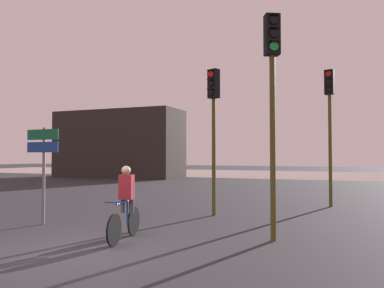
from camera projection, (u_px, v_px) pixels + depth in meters
name	position (u px, v px, depth m)	size (l,w,h in m)	color
ground_plane	(68.00, 254.00, 7.00)	(120.00, 120.00, 0.00)	#28282D
water_strip	(289.00, 174.00, 36.46)	(80.00, 16.00, 0.01)	#9E937F
distant_building	(119.00, 144.00, 32.06)	(10.92, 4.00, 5.63)	#2D2823
traffic_light_near_right	(272.00, 84.00, 8.17)	(0.39, 0.41, 4.95)	#4C4719
traffic_light_far_right	(330.00, 112.00, 13.56)	(0.36, 0.38, 4.96)	#4C4719
traffic_light_center	(214.00, 114.00, 11.61)	(0.38, 0.40, 4.53)	#4C4719
direction_sign_post	(43.00, 157.00, 10.04)	(1.10, 0.14, 2.60)	slate
cyclist	(126.00, 202.00, 8.21)	(0.48, 1.70, 1.62)	black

